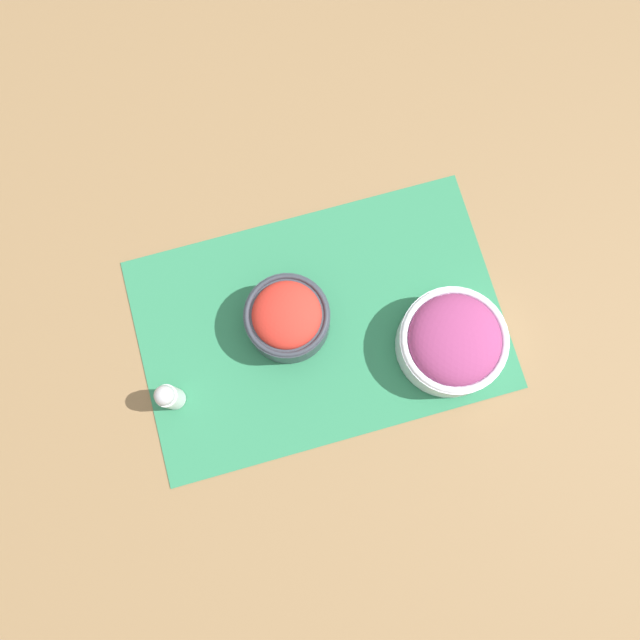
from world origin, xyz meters
The scene contains 5 objects.
ground_plane centered at (0.00, 0.00, 0.00)m, with size 3.00×3.00×0.00m, color olive.
placemat centered at (0.00, 0.00, 0.00)m, with size 0.59×0.38×0.00m.
tomato_bowl centered at (0.05, -0.01, 0.05)m, with size 0.13×0.13×0.09m.
onion_bowl centered at (-0.19, 0.09, 0.05)m, with size 0.17×0.17×0.09m.
pepper_shaker centered at (0.26, 0.06, 0.05)m, with size 0.03×0.03×0.09m.
Camera 1 is at (0.05, 0.19, 1.00)m, focal length 35.00 mm.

